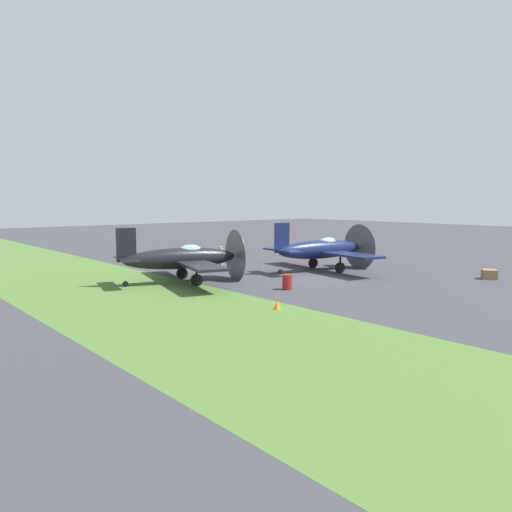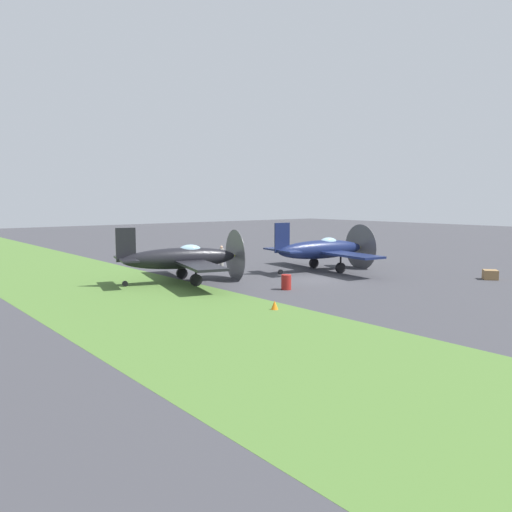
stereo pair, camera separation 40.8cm
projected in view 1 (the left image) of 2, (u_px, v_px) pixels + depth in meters
ground_plane at (314, 279)px, 34.74m from camera, size 160.00×160.00×0.00m
grass_verge at (144, 303)px, 26.65m from camera, size 120.00×11.00×0.01m
airplane_lead at (322, 249)px, 38.53m from camera, size 10.99×8.75×3.89m
airplane_wingman at (183, 258)px, 32.90m from camera, size 10.73×8.61×3.81m
ground_crew_chief at (221, 256)px, 40.50m from camera, size 0.52×0.43×1.73m
fuel_drum at (287, 282)px, 30.53m from camera, size 0.60×0.60×0.90m
supply_crate at (489, 274)px, 34.62m from camera, size 1.26×1.26×0.64m
runway_marker_cone at (277, 305)px, 25.00m from camera, size 0.36×0.36×0.44m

